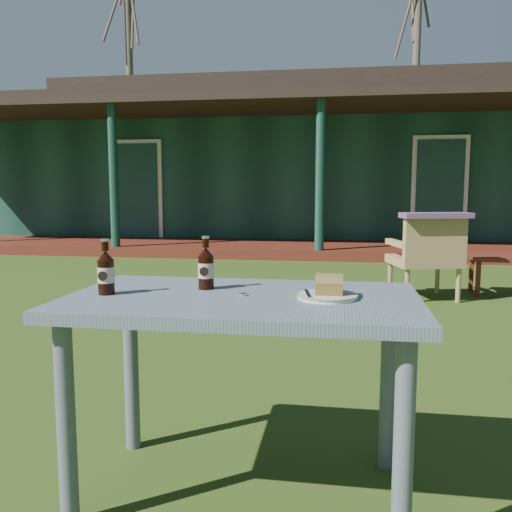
% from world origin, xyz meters
% --- Properties ---
extents(ground, '(80.00, 80.00, 0.00)m').
position_xyz_m(ground, '(0.00, 0.00, 0.00)').
color(ground, '#334916').
extents(pavilion, '(15.80, 8.30, 3.45)m').
position_xyz_m(pavilion, '(-0.00, 9.39, 1.61)').
color(pavilion, '#173B30').
rests_on(pavilion, ground).
extents(tree_left, '(0.28, 0.28, 10.50)m').
position_xyz_m(tree_left, '(-8.00, 17.50, 5.25)').
color(tree_left, brown).
rests_on(tree_left, ground).
extents(tree_mid, '(0.28, 0.28, 9.50)m').
position_xyz_m(tree_mid, '(3.00, 18.50, 4.75)').
color(tree_mid, brown).
rests_on(tree_mid, ground).
extents(cafe_table, '(1.20, 0.70, 0.72)m').
position_xyz_m(cafe_table, '(0.00, -1.60, 0.62)').
color(cafe_table, slate).
rests_on(cafe_table, ground).
extents(plate, '(0.20, 0.20, 0.01)m').
position_xyz_m(plate, '(0.29, -1.60, 0.73)').
color(plate, silver).
rests_on(plate, cafe_table).
extents(cake_slice, '(0.09, 0.09, 0.06)m').
position_xyz_m(cake_slice, '(0.29, -1.59, 0.77)').
color(cake_slice, brown).
rests_on(cake_slice, plate).
extents(fork, '(0.03, 0.14, 0.00)m').
position_xyz_m(fork, '(0.22, -1.61, 0.74)').
color(fork, silver).
rests_on(fork, plate).
extents(cola_bottle_near, '(0.06, 0.06, 0.19)m').
position_xyz_m(cola_bottle_near, '(-0.15, -1.50, 0.80)').
color(cola_bottle_near, black).
rests_on(cola_bottle_near, cafe_table).
extents(cola_bottle_far, '(0.06, 0.06, 0.19)m').
position_xyz_m(cola_bottle_far, '(-0.47, -1.65, 0.80)').
color(cola_bottle_far, black).
rests_on(cola_bottle_far, cafe_table).
extents(bottle_cap, '(0.03, 0.03, 0.01)m').
position_xyz_m(bottle_cap, '(0.00, -1.60, 0.72)').
color(bottle_cap, silver).
rests_on(bottle_cap, cafe_table).
extents(armchair_left, '(0.72, 0.70, 0.81)m').
position_xyz_m(armchair_left, '(1.16, 2.03, 0.46)').
color(armchair_left, '#A38251').
rests_on(armchair_left, ground).
extents(floral_throw, '(0.68, 0.37, 0.05)m').
position_xyz_m(floral_throw, '(1.20, 1.87, 0.84)').
color(floral_throw, '#67436C').
rests_on(floral_throw, armchair_left).
extents(side_table, '(0.60, 0.40, 0.40)m').
position_xyz_m(side_table, '(1.95, 2.41, 0.34)').
color(side_table, '#562015').
rests_on(side_table, ground).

